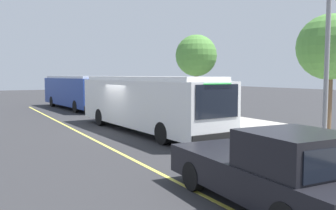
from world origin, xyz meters
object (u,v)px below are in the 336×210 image
route_sign_post (187,94)px  pedestrian_commuter (172,106)px  transit_bus_main (146,101)px  waiting_bench (190,111)px  transit_bus_second (76,91)px  pickup_truck (270,171)px

route_sign_post → pedestrian_commuter: size_ratio=1.66×
transit_bus_main → waiting_bench: size_ratio=7.43×
transit_bus_second → waiting_bench: (12.17, 4.40, -0.98)m
transit_bus_second → route_sign_post: 15.32m
pickup_truck → waiting_bench: pickup_truck is taller
transit_bus_main → transit_bus_second: same height
pickup_truck → pedestrian_commuter: bearing=158.8°
transit_bus_main → pedestrian_commuter: size_ratio=7.03×
route_sign_post → waiting_bench: bearing=144.3°
route_sign_post → transit_bus_second: bearing=-171.5°
transit_bus_main → route_sign_post: (0.17, 2.47, 0.34)m
transit_bus_second → route_sign_post: same height
transit_bus_main → pedestrian_commuter: (-1.94, 2.77, -0.50)m
transit_bus_main → route_sign_post: same height
waiting_bench → pedestrian_commuter: bearing=-64.7°
pickup_truck → route_sign_post: 12.27m
route_sign_post → pedestrian_commuter: 2.29m
transit_bus_main → route_sign_post: bearing=86.0°
transit_bus_second → route_sign_post: bearing=8.5°
transit_bus_second → pedestrian_commuter: size_ratio=6.67×
transit_bus_main → transit_bus_second: size_ratio=1.05×
transit_bus_main → pickup_truck: transit_bus_main is taller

